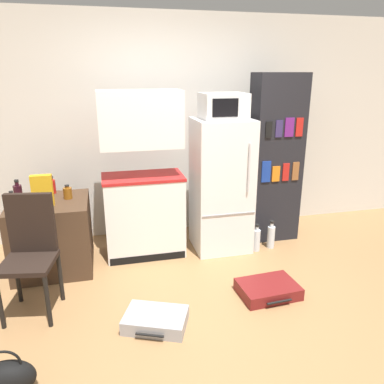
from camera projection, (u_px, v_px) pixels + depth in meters
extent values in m
plane|color=olive|center=(217.00, 321.00, 3.04)|extent=(24.00, 24.00, 0.00)
cube|color=beige|center=(186.00, 127.00, 4.53)|extent=(6.40, 0.10, 2.58)
cube|color=#422D1E|center=(52.00, 235.00, 3.77)|extent=(0.75, 0.71, 0.72)
cube|color=white|center=(144.00, 216.00, 4.07)|extent=(0.83, 0.47, 0.86)
cube|color=#B21E1E|center=(143.00, 177.00, 3.94)|extent=(0.85, 0.48, 0.03)
cube|color=white|center=(140.00, 119.00, 3.75)|extent=(0.83, 0.40, 0.57)
cube|color=black|center=(148.00, 258.00, 3.97)|extent=(0.80, 0.01, 0.08)
cube|color=white|center=(221.00, 186.00, 4.13)|extent=(0.61, 0.56, 1.46)
cube|color=gray|center=(229.00, 215.00, 3.94)|extent=(0.58, 0.01, 0.01)
cylinder|color=silver|center=(249.00, 168.00, 3.82)|extent=(0.02, 0.02, 0.51)
cube|color=silver|center=(223.00, 106.00, 3.86)|extent=(0.46, 0.39, 0.26)
cube|color=black|center=(225.00, 108.00, 3.67)|extent=(0.26, 0.01, 0.18)
cube|color=black|center=(275.00, 160.00, 4.32)|extent=(0.57, 0.32, 1.93)
cube|color=#193899|center=(266.00, 172.00, 4.16)|extent=(0.11, 0.01, 0.24)
cube|color=orange|center=(276.00, 174.00, 4.19)|extent=(0.09, 0.01, 0.17)
cube|color=red|center=(286.00, 172.00, 4.22)|extent=(0.08, 0.01, 0.20)
cube|color=brown|center=(296.00, 171.00, 4.24)|extent=(0.08, 0.01, 0.21)
cube|color=black|center=(269.00, 130.00, 4.01)|extent=(0.07, 0.01, 0.17)
cube|color=#332856|center=(279.00, 129.00, 4.04)|extent=(0.08, 0.01, 0.18)
cube|color=#661E75|center=(289.00, 127.00, 4.06)|extent=(0.11, 0.01, 0.21)
cube|color=red|center=(299.00, 127.00, 4.09)|extent=(0.08, 0.01, 0.20)
cylinder|color=brown|center=(68.00, 193.00, 3.73)|extent=(0.08, 0.08, 0.11)
cylinder|color=brown|center=(67.00, 187.00, 3.71)|extent=(0.04, 0.04, 0.02)
cylinder|color=black|center=(67.00, 185.00, 3.71)|extent=(0.04, 0.04, 0.01)
cylinder|color=#AD1914|center=(52.00, 187.00, 3.89)|extent=(0.07, 0.07, 0.14)
cylinder|color=#AD1914|center=(51.00, 179.00, 3.87)|extent=(0.03, 0.03, 0.03)
cylinder|color=black|center=(51.00, 177.00, 3.86)|extent=(0.04, 0.04, 0.01)
cylinder|color=white|center=(13.00, 204.00, 3.35)|extent=(0.07, 0.07, 0.16)
cylinder|color=white|center=(11.00, 194.00, 3.32)|extent=(0.03, 0.03, 0.03)
cylinder|color=black|center=(11.00, 192.00, 3.31)|extent=(0.03, 0.03, 0.02)
cylinder|color=black|center=(18.00, 196.00, 3.53)|extent=(0.08, 0.08, 0.20)
cylinder|color=black|center=(17.00, 184.00, 3.49)|extent=(0.03, 0.03, 0.04)
cylinder|color=black|center=(16.00, 181.00, 3.48)|extent=(0.04, 0.04, 0.02)
cube|color=gold|center=(42.00, 191.00, 3.51)|extent=(0.19, 0.07, 0.30)
cylinder|color=black|center=(0.00, 303.00, 2.89)|extent=(0.04, 0.04, 0.45)
cylinder|color=black|center=(48.00, 302.00, 2.91)|extent=(0.04, 0.04, 0.45)
cylinder|color=black|center=(18.00, 279.00, 3.24)|extent=(0.04, 0.04, 0.45)
cylinder|color=black|center=(60.00, 277.00, 3.26)|extent=(0.04, 0.04, 0.45)
cube|color=black|center=(28.00, 263.00, 3.00)|extent=(0.46, 0.46, 0.04)
cube|color=black|center=(31.00, 223.00, 3.09)|extent=(0.38, 0.12, 0.51)
cube|color=maroon|center=(268.00, 289.00, 3.39)|extent=(0.54, 0.40, 0.11)
cylinder|color=black|center=(279.00, 302.00, 3.20)|extent=(0.23, 0.03, 0.02)
cube|color=#99999E|center=(156.00, 320.00, 2.96)|extent=(0.57, 0.49, 0.11)
cylinder|color=black|center=(150.00, 335.00, 2.79)|extent=(0.21, 0.10, 0.02)
ellipsoid|color=black|center=(6.00, 379.00, 2.31)|extent=(0.36, 0.20, 0.24)
torus|color=black|center=(3.00, 365.00, 2.28)|extent=(0.21, 0.02, 0.21)
cylinder|color=silver|center=(271.00, 237.00, 4.28)|extent=(0.08, 0.08, 0.26)
cylinder|color=silver|center=(272.00, 225.00, 4.23)|extent=(0.04, 0.04, 0.05)
cylinder|color=black|center=(272.00, 222.00, 4.22)|extent=(0.04, 0.04, 0.03)
cylinder|color=silver|center=(256.00, 240.00, 4.20)|extent=(0.08, 0.08, 0.25)
cylinder|color=silver|center=(257.00, 228.00, 4.16)|extent=(0.04, 0.04, 0.04)
cylinder|color=black|center=(257.00, 225.00, 4.15)|extent=(0.04, 0.04, 0.03)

